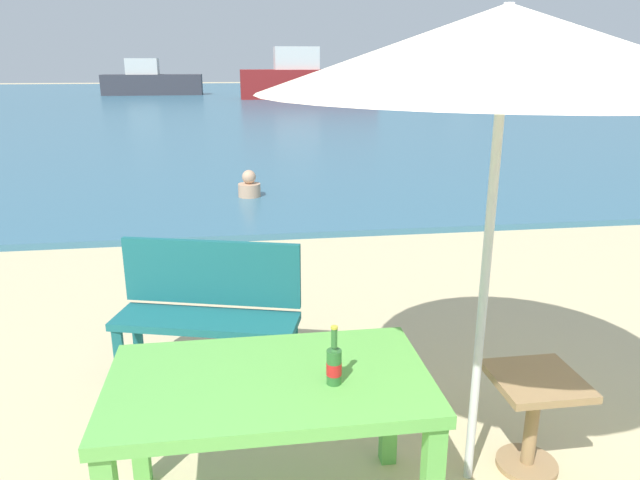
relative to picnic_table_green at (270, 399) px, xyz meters
name	(u,v)px	position (x,y,z in m)	size (l,w,h in m)	color
sea_water	(257,101)	(1.17, 29.49, -0.61)	(120.00, 50.00, 0.08)	#386B84
picnic_table_green	(270,399)	(0.00, 0.00, 0.00)	(1.40, 0.80, 0.76)	#60B24C
beer_bottle_amber	(334,364)	(0.27, -0.09, 0.20)	(0.07, 0.07, 0.26)	#2D662D
patio_umbrella	(505,50)	(1.02, 0.16, 1.47)	(2.10, 2.10, 2.30)	silver
side_table_wood	(533,409)	(1.36, 0.18, -0.30)	(0.44, 0.44, 0.54)	#9E7A51
bench_teal_center	(208,304)	(-0.32, 1.36, -0.11)	(1.25, 0.67, 0.95)	#196066
swimmer_person	(249,186)	(0.08, 6.57, -0.41)	(0.34, 0.34, 0.41)	tan
boat_barge	(307,80)	(3.97, 30.87, 0.41)	(7.48, 2.04, 2.72)	maroon
boat_tanker	(151,82)	(-4.97, 35.48, 0.20)	(5.86, 1.60, 2.13)	#38383F
boat_ferry	(467,76)	(18.70, 44.48, 0.20)	(5.90, 1.61, 2.14)	#38383F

